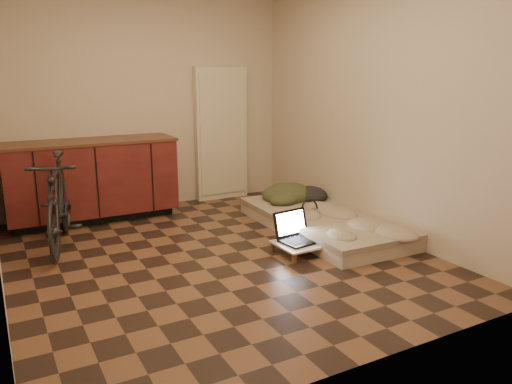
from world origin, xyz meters
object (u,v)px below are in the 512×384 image
lap_desk (309,242)px  laptop (298,235)px  futon (322,222)px  bicycle (58,197)px

lap_desk → laptop: laptop is taller
futon → lap_desk: bearing=-134.4°
bicycle → futon: (2.50, -0.79, -0.40)m
bicycle → lap_desk: bearing=-18.6°
lap_desk → bicycle: bearing=145.8°
bicycle → futon: size_ratio=0.73×
laptop → bicycle: bearing=141.0°
bicycle → laptop: (1.93, -1.20, -0.33)m
lap_desk → laptop: bearing=133.3°
bicycle → futon: bicycle is taller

